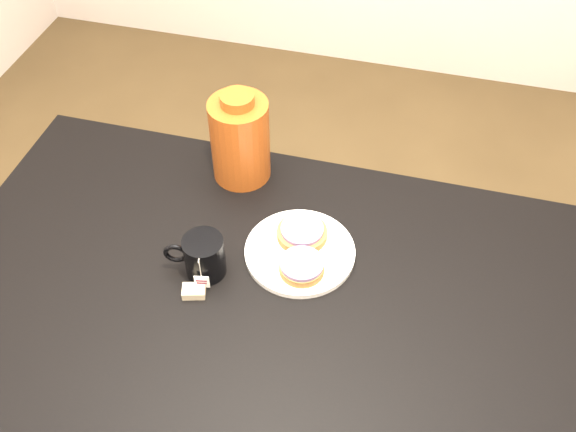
% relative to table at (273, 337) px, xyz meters
% --- Properties ---
extents(table, '(1.40, 0.90, 0.75)m').
position_rel_table_xyz_m(table, '(0.00, 0.00, 0.00)').
color(table, black).
rests_on(table, ground_plane).
extents(plate, '(0.23, 0.23, 0.02)m').
position_rel_table_xyz_m(plate, '(0.02, 0.16, 0.09)').
color(plate, white).
rests_on(plate, table).
extents(bagel_back, '(0.13, 0.13, 0.03)m').
position_rel_table_xyz_m(bagel_back, '(0.01, 0.20, 0.11)').
color(bagel_back, brown).
rests_on(bagel_back, plate).
extents(bagel_front, '(0.13, 0.13, 0.03)m').
position_rel_table_xyz_m(bagel_front, '(0.03, 0.11, 0.11)').
color(bagel_front, brown).
rests_on(bagel_front, plate).
extents(mug, '(0.13, 0.10, 0.09)m').
position_rel_table_xyz_m(mug, '(-0.16, 0.07, 0.13)').
color(mug, black).
rests_on(mug, table).
extents(teabag_pouch, '(0.05, 0.04, 0.02)m').
position_rel_table_xyz_m(teabag_pouch, '(-0.16, 0.01, 0.09)').
color(teabag_pouch, '#C6B793').
rests_on(teabag_pouch, table).
extents(bagel_package, '(0.15, 0.15, 0.22)m').
position_rel_table_xyz_m(bagel_package, '(-0.17, 0.36, 0.19)').
color(bagel_package, maroon).
rests_on(bagel_package, table).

